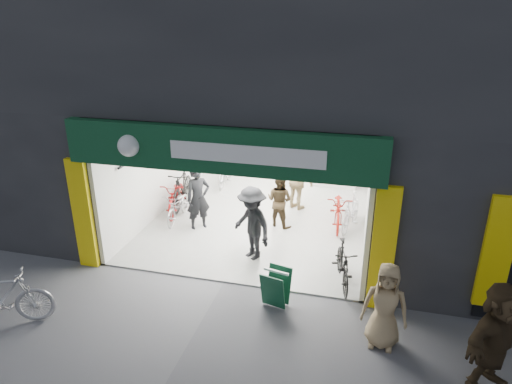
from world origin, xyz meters
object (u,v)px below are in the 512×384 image
at_px(bike_left_front, 178,206).
at_px(sandwich_board, 276,287).
at_px(pedestrian_near, 385,306).
at_px(bike_right_front, 343,265).
at_px(parked_bike, 0,299).

height_order(bike_left_front, sandwich_board, bike_left_front).
height_order(bike_left_front, pedestrian_near, pedestrian_near).
height_order(bike_right_front, sandwich_board, bike_right_front).
distance_m(bike_left_front, pedestrian_near, 6.81).
xyz_separation_m(parked_bike, pedestrian_near, (6.89, 1.19, 0.24)).
bearing_deg(parked_bike, bike_right_front, -88.04).
xyz_separation_m(bike_left_front, sandwich_board, (3.50, -3.25, -0.00)).
relative_size(parked_bike, pedestrian_near, 1.17).
relative_size(bike_left_front, sandwich_board, 2.10).
relative_size(bike_right_front, sandwich_board, 2.06).
bearing_deg(parked_bike, sandwich_board, -93.01).
relative_size(parked_bike, sandwich_board, 2.45).
bearing_deg(bike_left_front, parked_bike, -108.14).
distance_m(bike_right_front, parked_bike, 6.75).
bearing_deg(pedestrian_near, sandwich_board, 166.43).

